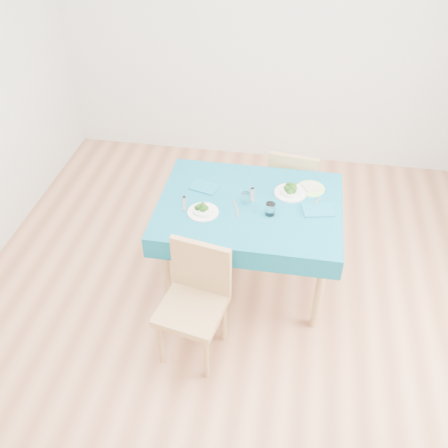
% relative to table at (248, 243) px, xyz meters
% --- Properties ---
extents(room_shell, '(4.02, 4.52, 2.73)m').
position_rel_table_xyz_m(room_shell, '(-0.13, -0.36, 0.97)').
color(room_shell, '#A26443').
rests_on(room_shell, ground).
extents(table, '(1.30, 0.99, 0.76)m').
position_rel_table_xyz_m(table, '(0.00, 0.00, 0.00)').
color(table, '#0A546D').
rests_on(table, ground).
extents(chair_near, '(0.48, 0.51, 1.02)m').
position_rel_table_xyz_m(chair_near, '(-0.28, -0.75, 0.13)').
color(chair_near, '#A9814F').
rests_on(chair_near, ground).
extents(chair_far, '(0.44, 0.48, 0.98)m').
position_rel_table_xyz_m(chair_far, '(0.30, 0.72, 0.11)').
color(chair_far, '#A9814F').
rests_on(chair_far, ground).
extents(bowl_near, '(0.22, 0.22, 0.07)m').
position_rel_table_xyz_m(bowl_near, '(-0.31, -0.15, 0.41)').
color(bowl_near, white).
rests_on(bowl_near, table).
extents(bowl_far, '(0.23, 0.23, 0.07)m').
position_rel_table_xyz_m(bowl_far, '(0.28, 0.17, 0.41)').
color(bowl_far, white).
rests_on(bowl_far, table).
extents(fork_near, '(0.06, 0.17, 0.00)m').
position_rel_table_xyz_m(fork_near, '(-0.46, -0.07, 0.38)').
color(fork_near, silver).
rests_on(fork_near, table).
extents(knife_near, '(0.07, 0.20, 0.00)m').
position_rel_table_xyz_m(knife_near, '(-0.09, -0.07, 0.38)').
color(knife_near, silver).
rests_on(knife_near, table).
extents(fork_far, '(0.05, 0.18, 0.00)m').
position_rel_table_xyz_m(fork_far, '(0.01, 0.11, 0.38)').
color(fork_far, silver).
rests_on(fork_far, table).
extents(knife_far, '(0.12, 0.21, 0.00)m').
position_rel_table_xyz_m(knife_far, '(0.44, 0.05, 0.38)').
color(knife_far, silver).
rests_on(knife_far, table).
extents(napkin_near, '(0.23, 0.19, 0.01)m').
position_rel_table_xyz_m(napkin_near, '(-0.36, 0.14, 0.38)').
color(napkin_near, '#0E5F79').
rests_on(napkin_near, table).
extents(napkin_far, '(0.24, 0.19, 0.01)m').
position_rel_table_xyz_m(napkin_far, '(0.48, -0.00, 0.39)').
color(napkin_far, '#0E5F79').
rests_on(napkin_far, table).
extents(tumbler_center, '(0.06, 0.06, 0.08)m').
position_rel_table_xyz_m(tumbler_center, '(-0.04, 0.02, 0.42)').
color(tumbler_center, white).
rests_on(tumbler_center, table).
extents(tumbler_side, '(0.07, 0.07, 0.09)m').
position_rel_table_xyz_m(tumbler_side, '(0.15, -0.09, 0.42)').
color(tumbler_side, white).
rests_on(tumbler_side, table).
extents(side_plate, '(0.21, 0.21, 0.01)m').
position_rel_table_xyz_m(side_plate, '(0.42, 0.25, 0.38)').
color(side_plate, '#AAE56F').
rests_on(side_plate, table).
extents(bread_slice, '(0.14, 0.14, 0.02)m').
position_rel_table_xyz_m(bread_slice, '(0.42, 0.25, 0.40)').
color(bread_slice, beige).
rests_on(bread_slice, side_plate).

